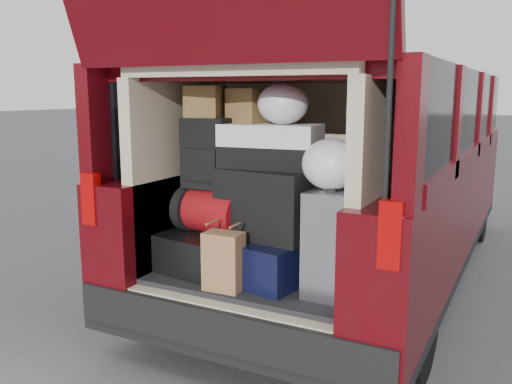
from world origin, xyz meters
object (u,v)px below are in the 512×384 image
(silver_roller, at_px, (334,241))
(kraft_bag, at_px, (224,261))
(backpack, at_px, (208,153))
(black_hardshell, at_px, (207,248))
(black_soft_case, at_px, (268,203))
(navy_hardshell, at_px, (273,258))
(red_duffel, at_px, (213,211))
(twotone_duffel, at_px, (271,146))

(silver_roller, height_order, kraft_bag, silver_roller)
(backpack, bearing_deg, black_hardshell, 166.04)
(kraft_bag, xyz_separation_m, black_soft_case, (0.12, 0.31, 0.28))
(navy_hardshell, bearing_deg, kraft_bag, -107.62)
(navy_hardshell, bearing_deg, silver_roller, 2.26)
(red_duffel, relative_size, black_soft_case, 0.76)
(kraft_bag, relative_size, backpack, 0.77)
(silver_roller, relative_size, red_duffel, 1.36)
(red_duffel, distance_m, black_soft_case, 0.37)
(navy_hardshell, bearing_deg, red_duffel, -168.11)
(black_hardshell, xyz_separation_m, black_soft_case, (0.42, 0.00, 0.33))
(black_hardshell, relative_size, black_soft_case, 1.04)
(black_soft_case, xyz_separation_m, backpack, (-0.40, -0.01, 0.27))
(red_duffel, relative_size, backpack, 1.00)
(kraft_bag, distance_m, twotone_duffel, 0.71)
(red_duffel, xyz_separation_m, twotone_duffel, (0.35, 0.08, 0.40))
(navy_hardshell, bearing_deg, twotone_duffel, 136.33)
(black_soft_case, relative_size, twotone_duffel, 0.98)
(navy_hardshell, bearing_deg, backpack, -170.47)
(black_hardshell, height_order, silver_roller, silver_roller)
(black_soft_case, bearing_deg, twotone_duffel, 108.50)
(navy_hardshell, distance_m, backpack, 0.73)
(backpack, bearing_deg, navy_hardshell, 0.49)
(navy_hardshell, relative_size, twotone_duffel, 1.00)
(twotone_duffel, bearing_deg, black_soft_case, -84.68)
(kraft_bag, bearing_deg, navy_hardshell, 60.01)
(black_hardshell, distance_m, twotone_duffel, 0.77)
(black_hardshell, distance_m, backpack, 0.60)
(silver_roller, height_order, red_duffel, silver_roller)
(black_soft_case, bearing_deg, navy_hardshell, -5.46)
(silver_roller, height_order, black_soft_case, black_soft_case)
(silver_roller, xyz_separation_m, red_duffel, (-0.78, 0.04, 0.08))
(red_duffel, xyz_separation_m, black_soft_case, (0.36, 0.02, 0.08))
(backpack, bearing_deg, kraft_bag, -46.32)
(red_duffel, bearing_deg, navy_hardshell, 11.14)
(black_soft_case, height_order, backpack, backpack)
(backpack, xyz_separation_m, twotone_duffel, (0.39, 0.06, 0.05))
(black_hardshell, height_order, black_soft_case, black_soft_case)
(black_soft_case, xyz_separation_m, twotone_duffel, (-0.01, 0.05, 0.32))
(backpack, bearing_deg, red_duffel, -21.54)
(black_hardshell, height_order, red_duffel, red_duffel)
(silver_roller, distance_m, red_duffel, 0.79)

